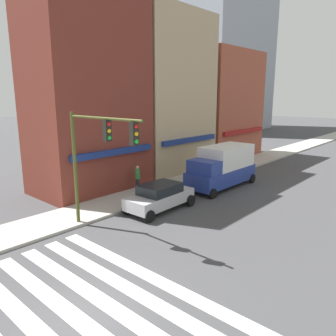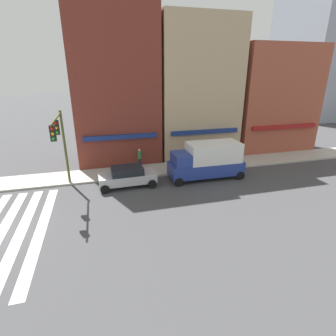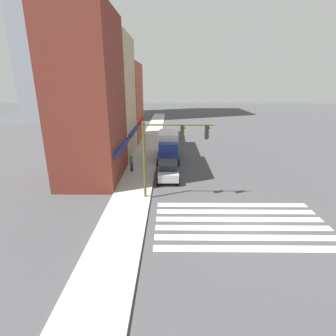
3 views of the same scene
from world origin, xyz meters
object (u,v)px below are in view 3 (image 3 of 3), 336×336
box_truck_blue (169,145)px  pedestrian_green_top (132,162)px  sedan_silver (168,170)px  traffic_signal (170,144)px

box_truck_blue → pedestrian_green_top: box_truck_blue is taller
sedan_silver → traffic_signal: bearing=-179.0°
sedan_silver → box_truck_blue: bearing=-1.4°
sedan_silver → pedestrian_green_top: size_ratio=2.51×
traffic_signal → sedan_silver: size_ratio=1.32×
box_truck_blue → pedestrian_green_top: size_ratio=3.51×
box_truck_blue → pedestrian_green_top: bearing=145.4°
traffic_signal → sedan_silver: 5.64m
sedan_silver → pedestrian_green_top: (1.56, 3.58, 0.23)m
sedan_silver → pedestrian_green_top: bearing=65.1°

